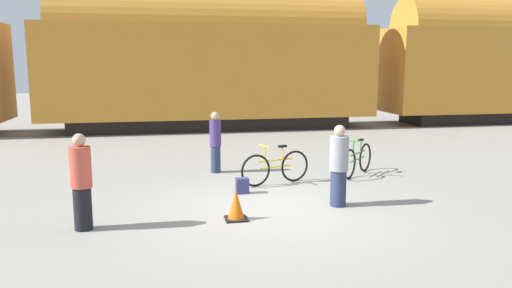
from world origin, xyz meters
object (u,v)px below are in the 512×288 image
bicycle_green (357,160)px  person_in_red (81,182)px  backpack (242,186)px  bicycle_yellow (276,167)px  freight_train (211,57)px  traffic_cone (236,206)px  person_in_purple (215,142)px  person_in_grey (339,166)px

bicycle_green → person_in_red: 6.91m
person_in_red → backpack: 3.61m
backpack → bicycle_green: bearing=21.1°
bicycle_green → person_in_red: (-6.20, -3.04, 0.43)m
person_in_red → bicycle_yellow: bearing=-133.2°
person_in_red → freight_train: bearing=-91.3°
person_in_red → traffic_cone: (2.64, 0.04, -0.57)m
person_in_purple → traffic_cone: size_ratio=2.86×
person_in_purple → person_in_grey: 4.06m
freight_train → person_in_purple: 8.82m
freight_train → traffic_cone: 12.83m
freight_train → bicycle_green: 10.22m
bicycle_yellow → person_in_purple: (-1.24, 1.51, 0.41)m
person_in_grey → person_in_red: bearing=110.7°
freight_train → person_in_grey: freight_train is taller
bicycle_yellow → person_in_red: size_ratio=1.05×
person_in_purple → freight_train: bearing=-173.0°
bicycle_green → person_in_red: person_in_red is taller
bicycle_yellow → backpack: 1.17m
traffic_cone → freight_train: bearing=86.0°
bicycle_green → traffic_cone: (-3.56, -3.00, -0.14)m
bicycle_yellow → person_in_purple: size_ratio=1.10×
bicycle_yellow → backpack: (-0.91, -0.70, -0.23)m
backpack → person_in_grey: bearing=-37.2°
person_in_purple → bicycle_green: bearing=86.3°
person_in_red → person_in_purple: size_ratio=1.05×
person_in_grey → backpack: person_in_grey is taller
freight_train → person_in_purple: bearing=-95.3°
backpack → freight_train: bearing=87.5°
person_in_purple → traffic_cone: person_in_purple is taller
bicycle_yellow → person_in_grey: (0.80, -2.00, 0.41)m
freight_train → bicycle_green: size_ratio=33.49×
freight_train → person_in_red: 13.20m
bicycle_yellow → person_in_grey: size_ratio=1.07×
person_in_red → bicycle_green: bearing=-139.6°
freight_train → person_in_grey: size_ratio=26.92×
bicycle_green → bicycle_yellow: 2.30m
bicycle_green → bicycle_yellow: bicycle_yellow is taller
traffic_cone → backpack: bearing=77.1°
person_in_red → person_in_grey: size_ratio=1.02×
person_in_red → person_in_grey: (4.76, 0.52, -0.02)m
backpack → bicycle_yellow: bearing=37.6°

